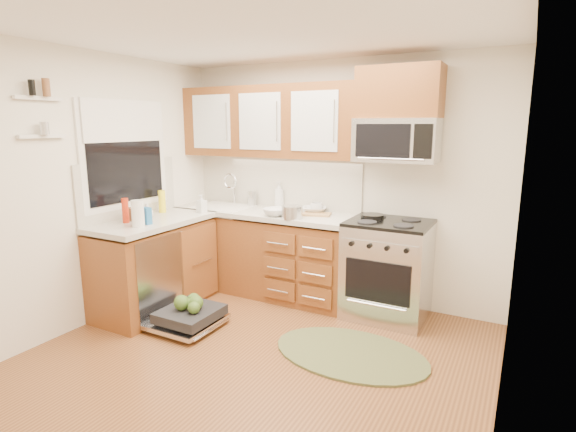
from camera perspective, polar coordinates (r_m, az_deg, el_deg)
The scene contains 37 objects.
floor at distance 3.70m, azimuth -5.17°, elevation -18.38°, with size 3.50×3.50×0.00m, color brown.
ceiling at distance 3.28m, azimuth -6.02°, elevation 23.05°, with size 3.50×3.50×0.00m, color white.
wall_back at distance 4.80m, azimuth 6.12°, elevation 4.35°, with size 3.50×0.04×2.50m, color silver.
wall_left at distance 4.47m, azimuth -24.61°, elevation 2.86°, with size 0.04×3.50×2.50m, color silver.
wall_right at distance 2.73m, azimuth 26.69°, elevation -2.20°, with size 0.04×3.50×2.50m, color silver.
base_cabinet_back at distance 5.03m, azimuth -3.10°, elevation -4.89°, with size 2.05×0.60×0.85m, color brown.
base_cabinet_left at distance 4.76m, azimuth -16.53°, elevation -6.30°, with size 0.60×1.25×0.85m, color brown.
countertop_back at distance 4.91m, azimuth -3.22°, elevation 0.41°, with size 2.07×0.64×0.05m, color beige.
countertop_left at distance 4.64m, azimuth -16.77°, elevation -0.71°, with size 0.64×1.27×0.05m, color beige.
backsplash_back at distance 5.11m, azimuth -1.53°, elevation 4.38°, with size 2.05×0.02×0.57m, color beige.
backsplash_left at distance 4.80m, azimuth -19.49°, elevation 3.27°, with size 0.02×1.25×0.57m, color beige.
upper_cabinets at distance 4.93m, azimuth -2.51°, elevation 11.87°, with size 2.05×0.35×0.75m, color brown, non-canonical shape.
cabinet_over_mw at distance 4.39m, azimuth 14.00°, elevation 15.00°, with size 0.76×0.35×0.47m, color brown.
range at distance 4.46m, azimuth 12.50°, elevation -6.63°, with size 0.76×0.64×0.95m, color silver, non-canonical shape.
microwave at distance 4.36m, azimuth 13.64°, elevation 9.33°, with size 0.76×0.38×0.40m, color silver, non-canonical shape.
sink at distance 5.20m, azimuth -8.27°, elevation -0.19°, with size 0.62×0.50×0.26m, color white, non-canonical shape.
dishwasher at distance 4.34m, azimuth -12.72°, elevation -12.45°, with size 0.70×0.60×0.20m, color silver, non-canonical shape.
window at distance 4.75m, azimuth -19.99°, elevation 7.29°, with size 0.03×1.05×1.05m, color white, non-canonical shape.
window_blind at distance 4.72m, azimuth -20.06°, elevation 11.29°, with size 0.02×0.96×0.40m, color white.
shelf_upper at distance 4.21m, azimuth -29.14°, elevation 12.94°, with size 0.04×0.40×0.03m, color white.
shelf_lower at distance 4.21m, azimuth -28.74°, elevation 8.88°, with size 0.04×0.40×0.03m, color white.
rug at distance 3.86m, azimuth 7.92°, elevation -16.92°, with size 1.28×0.83×0.02m, color #596338, non-canonical shape.
skillet at distance 4.43m, azimuth 10.66°, elevation -0.04°, with size 0.22×0.22×0.04m, color black.
stock_pot at distance 4.47m, azimuth 0.51°, elevation 0.51°, with size 0.21×0.21×0.13m, color silver.
cutting_board at distance 4.65m, azimuth 3.66°, elevation 0.23°, with size 0.28×0.18×0.02m, color #B08550.
canister at distance 5.21m, azimuth -4.61°, elevation 2.24°, with size 0.10×0.10×0.17m, color silver.
paper_towel_roll at distance 4.32m, azimuth -18.53°, elevation 0.31°, with size 0.11×0.11×0.24m, color white.
mustard_bottle at distance 4.96m, azimuth -15.70°, elevation 1.79°, with size 0.07×0.07×0.23m, color yellow.
red_bottle at distance 4.53m, azimuth -19.95°, elevation 0.65°, with size 0.06×0.06×0.24m, color red.
wooden_box at distance 4.62m, azimuth -19.01°, elevation 0.21°, with size 0.12×0.09×0.12m, color brown.
blue_carton at distance 4.41m, azimuth -17.56°, elevation 0.02°, with size 0.10×0.06×0.16m, color #2365A4.
bowl_a at distance 4.78m, azimuth 3.38°, elevation 0.80°, with size 0.25×0.25×0.06m, color #999999.
bowl_b at distance 4.60m, azimuth -1.65°, elevation 0.49°, with size 0.25×0.25×0.08m, color #999999.
cup at distance 4.82m, azimuth 3.63°, elevation 1.11°, with size 0.13×0.13×0.10m, color #999999.
soap_bottle_a at distance 5.04m, azimuth -1.13°, elevation 2.71°, with size 0.11×0.11×0.29m, color #999999.
soap_bottle_b at distance 4.87m, azimuth -10.92°, elevation 1.57°, with size 0.09×0.09×0.19m, color #999999.
soap_bottle_c at distance 4.69m, azimuth -17.47°, elevation 0.63°, with size 0.12×0.12×0.15m, color #999999.
Camera 1 is at (1.79, -2.67, 1.84)m, focal length 28.00 mm.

